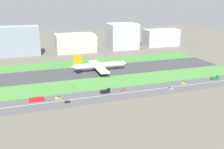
{
  "coord_description": "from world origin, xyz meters",
  "views": [
    {
      "loc": [
        -75.96,
        -258.14,
        78.14
      ],
      "look_at": [
        -1.31,
        -36.5,
        6.0
      ],
      "focal_mm": 39.57,
      "sensor_mm": 36.0,
      "label": 1
    }
  ],
  "objects_px": {
    "airliner": "(99,66)",
    "car_1": "(184,83)",
    "fuel_tank_west": "(92,42)",
    "cargo_warehouse": "(161,38)",
    "truck_0": "(215,78)",
    "hangar_building": "(75,43)",
    "traffic_light": "(74,89)",
    "car_2": "(58,98)",
    "car_0": "(123,90)",
    "office_tower": "(122,36)",
    "car_3": "(170,88)",
    "truck_1": "(106,91)",
    "bus_0": "(36,99)",
    "terminal_building": "(19,41)",
    "car_4": "(67,102)"
  },
  "relations": [
    {
      "from": "hangar_building",
      "to": "cargo_warehouse",
      "type": "bearing_deg",
      "value": 0.0
    },
    {
      "from": "car_2",
      "to": "truck_0",
      "type": "xyz_separation_m",
      "value": [
        155.64,
        -0.0,
        0.75
      ]
    },
    {
      "from": "bus_0",
      "to": "terminal_building",
      "type": "xyz_separation_m",
      "value": [
        -14.85,
        182.0,
        18.76
      ]
    },
    {
      "from": "car_3",
      "to": "truck_1",
      "type": "xyz_separation_m",
      "value": [
        -58.03,
        10.0,
        0.75
      ]
    },
    {
      "from": "car_0",
      "to": "car_1",
      "type": "bearing_deg",
      "value": 0.0
    },
    {
      "from": "fuel_tank_west",
      "to": "car_0",
      "type": "bearing_deg",
      "value": -97.17
    },
    {
      "from": "car_4",
      "to": "terminal_building",
      "type": "distance_m",
      "value": 196.63
    },
    {
      "from": "bus_0",
      "to": "car_1",
      "type": "bearing_deg",
      "value": 0.0
    },
    {
      "from": "traffic_light",
      "to": "car_3",
      "type": "bearing_deg",
      "value": -12.08
    },
    {
      "from": "fuel_tank_west",
      "to": "cargo_warehouse",
      "type": "bearing_deg",
      "value": -22.02
    },
    {
      "from": "airliner",
      "to": "car_0",
      "type": "distance_m",
      "value": 68.28
    },
    {
      "from": "traffic_light",
      "to": "car_0",
      "type": "bearing_deg",
      "value": -10.75
    },
    {
      "from": "car_2",
      "to": "office_tower",
      "type": "relative_size",
      "value": 0.1
    },
    {
      "from": "terminal_building",
      "to": "cargo_warehouse",
      "type": "distance_m",
      "value": 228.09
    },
    {
      "from": "car_1",
      "to": "hangar_building",
      "type": "height_order",
      "value": "hangar_building"
    },
    {
      "from": "car_1",
      "to": "traffic_light",
      "type": "height_order",
      "value": "traffic_light"
    },
    {
      "from": "airliner",
      "to": "car_2",
      "type": "relative_size",
      "value": 14.77
    },
    {
      "from": "airliner",
      "to": "cargo_warehouse",
      "type": "height_order",
      "value": "cargo_warehouse"
    },
    {
      "from": "fuel_tank_west",
      "to": "terminal_building",
      "type": "bearing_deg",
      "value": -158.92
    },
    {
      "from": "airliner",
      "to": "bus_0",
      "type": "height_order",
      "value": "airliner"
    },
    {
      "from": "truck_0",
      "to": "cargo_warehouse",
      "type": "relative_size",
      "value": 0.14
    },
    {
      "from": "car_2",
      "to": "bus_0",
      "type": "distance_m",
      "value": 17.08
    },
    {
      "from": "airliner",
      "to": "car_2",
      "type": "height_order",
      "value": "airliner"
    },
    {
      "from": "car_2",
      "to": "truck_1",
      "type": "relative_size",
      "value": 0.52
    },
    {
      "from": "car_3",
      "to": "car_2",
      "type": "height_order",
      "value": "same"
    },
    {
      "from": "car_2",
      "to": "fuel_tank_west",
      "type": "xyz_separation_m",
      "value": [
        84.84,
        227.0,
        5.44
      ]
    },
    {
      "from": "car_3",
      "to": "fuel_tank_west",
      "type": "height_order",
      "value": "fuel_tank_west"
    },
    {
      "from": "car_2",
      "to": "terminal_building",
      "type": "relative_size",
      "value": 0.08
    },
    {
      "from": "car_2",
      "to": "car_1",
      "type": "height_order",
      "value": "same"
    },
    {
      "from": "truck_0",
      "to": "hangar_building",
      "type": "distance_m",
      "value": 211.77
    },
    {
      "from": "truck_0",
      "to": "truck_1",
      "type": "xyz_separation_m",
      "value": [
        -115.38,
        0.0,
        0.0
      ]
    },
    {
      "from": "car_3",
      "to": "office_tower",
      "type": "height_order",
      "value": "office_tower"
    },
    {
      "from": "car_4",
      "to": "hangar_building",
      "type": "height_order",
      "value": "hangar_building"
    },
    {
      "from": "car_3",
      "to": "truck_0",
      "type": "relative_size",
      "value": 0.52
    },
    {
      "from": "truck_0",
      "to": "traffic_light",
      "type": "relative_size",
      "value": 1.17
    },
    {
      "from": "traffic_light",
      "to": "car_2",
      "type": "bearing_deg",
      "value": -150.58
    },
    {
      "from": "car_2",
      "to": "hangar_building",
      "type": "height_order",
      "value": "hangar_building"
    },
    {
      "from": "car_2",
      "to": "car_0",
      "type": "distance_m",
      "value": 56.27
    },
    {
      "from": "car_4",
      "to": "office_tower",
      "type": "relative_size",
      "value": 0.1
    },
    {
      "from": "car_0",
      "to": "office_tower",
      "type": "relative_size",
      "value": 0.1
    },
    {
      "from": "airliner",
      "to": "traffic_light",
      "type": "relative_size",
      "value": 9.03
    },
    {
      "from": "truck_0",
      "to": "truck_1",
      "type": "distance_m",
      "value": 115.38
    },
    {
      "from": "truck_1",
      "to": "traffic_light",
      "type": "distance_m",
      "value": 27.41
    },
    {
      "from": "car_3",
      "to": "truck_0",
      "type": "bearing_deg",
      "value": -170.11
    },
    {
      "from": "airliner",
      "to": "car_1",
      "type": "xyz_separation_m",
      "value": [
        65.65,
        -68.0,
        -5.31
      ]
    },
    {
      "from": "airliner",
      "to": "hangar_building",
      "type": "xyz_separation_m",
      "value": [
        -5.12,
        114.0,
        7.19
      ]
    },
    {
      "from": "car_0",
      "to": "cargo_warehouse",
      "type": "bearing_deg",
      "value": 52.47
    },
    {
      "from": "airliner",
      "to": "truck_1",
      "type": "relative_size",
      "value": 7.74
    },
    {
      "from": "bus_0",
      "to": "car_0",
      "type": "distance_m",
      "value": 73.34
    },
    {
      "from": "traffic_light",
      "to": "hangar_building",
      "type": "height_order",
      "value": "hangar_building"
    }
  ]
}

